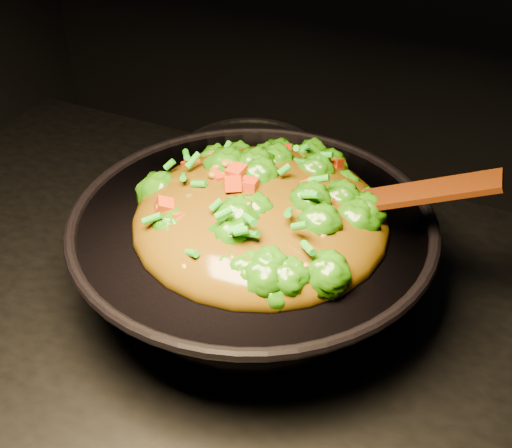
% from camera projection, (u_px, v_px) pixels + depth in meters
% --- Properties ---
extents(wok, '(0.54, 0.54, 0.13)m').
position_uv_depth(wok, '(253.00, 257.00, 0.84)').
color(wok, black).
rests_on(wok, stovetop).
extents(stir_fry, '(0.32, 0.32, 0.11)m').
position_uv_depth(stir_fry, '(261.00, 187.00, 0.76)').
color(stir_fry, '#226307').
rests_on(stir_fry, wok).
extents(spatula, '(0.26, 0.08, 0.11)m').
position_uv_depth(spatula, '(379.00, 199.00, 0.76)').
color(spatula, '#351A08').
rests_on(spatula, wok).
extents(back_pot, '(0.22, 0.22, 0.12)m').
position_uv_depth(back_pot, '(250.00, 184.00, 0.99)').
color(back_pot, black).
rests_on(back_pot, stovetop).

